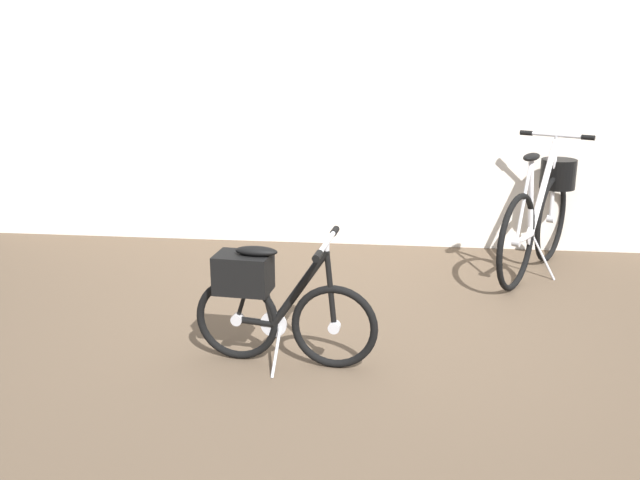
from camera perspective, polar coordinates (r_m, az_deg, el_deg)
name	(u,v)px	position (r m, az deg, el deg)	size (l,w,h in m)	color
ground_plane	(331,350)	(3.82, 0.92, -9.02)	(6.62, 6.62, 0.00)	brown
back_wall	(358,77)	(5.55, 3.11, 13.28)	(6.62, 0.10, 2.70)	silver
folding_bike_foreground	(270,300)	(3.56, -4.12, -4.94)	(0.96, 0.53, 0.69)	black
display_bike_left	(542,210)	(5.22, 17.77, 2.35)	(0.74, 1.27, 0.99)	black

